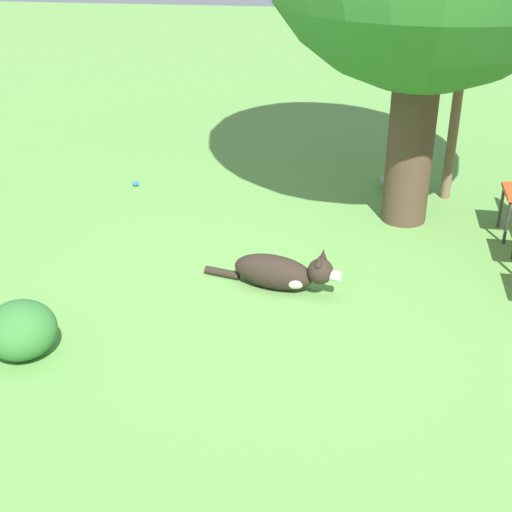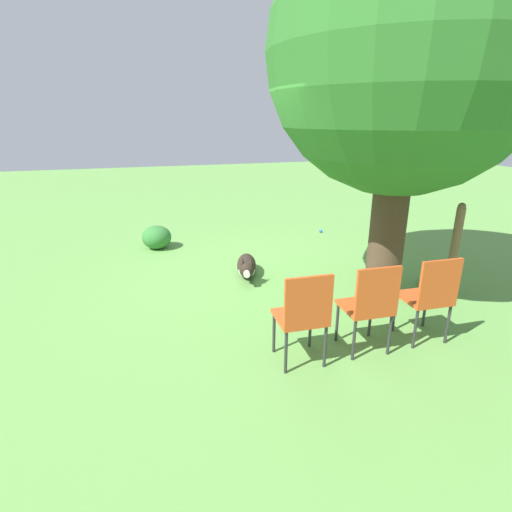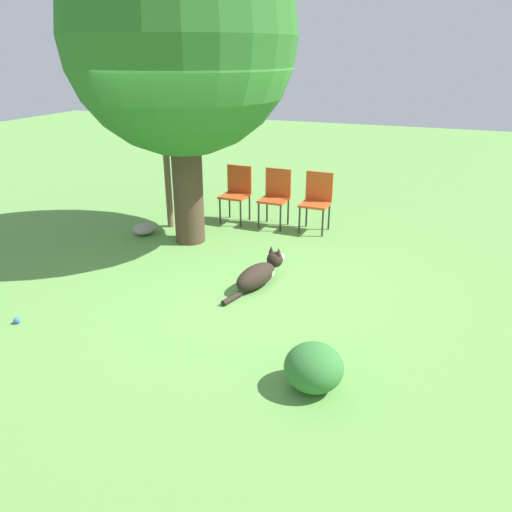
{
  "view_description": "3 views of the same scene",
  "coord_description": "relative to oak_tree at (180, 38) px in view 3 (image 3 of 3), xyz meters",
  "views": [
    {
      "loc": [
        0.1,
        -5.77,
        2.98
      ],
      "look_at": [
        -0.55,
        -0.65,
        0.3
      ],
      "focal_mm": 50.0,
      "sensor_mm": 36.0,
      "label": 1
    },
    {
      "loc": [
        4.91,
        -2.09,
        2.2
      ],
      "look_at": [
        -0.32,
        -0.5,
        0.3
      ],
      "focal_mm": 28.0,
      "sensor_mm": 36.0,
      "label": 2
    },
    {
      "loc": [
        -5.57,
        -2.64,
        2.69
      ],
      "look_at": [
        -0.4,
        -0.62,
        0.41
      ],
      "focal_mm": 35.0,
      "sensor_mm": 36.0,
      "label": 3
    }
  ],
  "objects": [
    {
      "name": "ground_plane",
      "position": [
        -0.75,
        -0.91,
        -2.85
      ],
      "size": [
        30.0,
        30.0,
        0.0
      ],
      "primitive_type": "plane",
      "color": "#609947"
    },
    {
      "name": "oak_tree",
      "position": [
        0.0,
        0.0,
        0.0
      ],
      "size": [
        3.13,
        3.13,
        4.44
      ],
      "color": "#4C3828",
      "rests_on": "ground_plane"
    },
    {
      "name": "dog",
      "position": [
        -1.08,
        -1.55,
        -2.7
      ],
      "size": [
        1.18,
        0.46,
        0.41
      ],
      "rotation": [
        0.0,
        0.0,
        6.02
      ],
      "color": "#2D231C",
      "rests_on": "ground_plane"
    },
    {
      "name": "fence_post",
      "position": [
        0.48,
        0.63,
        -2.21
      ],
      "size": [
        0.1,
        0.1,
        1.27
      ],
      "color": "brown",
      "rests_on": "ground_plane"
    },
    {
      "name": "red_chair_0",
      "position": [
        1.19,
        -1.65,
        -2.32
      ],
      "size": [
        0.44,
        0.46,
        0.93
      ],
      "rotation": [
        0.0,
        0.0,
        3.11
      ],
      "color": "#D14C1E",
      "rests_on": "ground_plane"
    },
    {
      "name": "red_chair_1",
      "position": [
        1.19,
        -0.96,
        -2.32
      ],
      "size": [
        0.44,
        0.46,
        0.93
      ],
      "rotation": [
        0.0,
        0.0,
        3.11
      ],
      "color": "#D14C1E",
      "rests_on": "ground_plane"
    },
    {
      "name": "red_chair_2",
      "position": [
        1.18,
        -0.27,
        -2.32
      ],
      "size": [
        0.44,
        0.46,
        0.93
      ],
      "rotation": [
        0.0,
        0.0,
        3.11
      ],
      "color": "#D14C1E",
      "rests_on": "ground_plane"
    },
    {
      "name": "tennis_ball",
      "position": [
        -2.91,
        0.52,
        -2.82
      ],
      "size": [
        0.07,
        0.07,
        0.07
      ],
      "color": "blue",
      "rests_on": "ground_plane"
    },
    {
      "name": "garden_rock",
      "position": [
        0.01,
        0.83,
        -2.77
      ],
      "size": [
        0.42,
        0.33,
        0.17
      ],
      "color": "gray",
      "rests_on": "ground_plane"
    },
    {
      "name": "low_shrub",
      "position": [
        -2.83,
        -2.71,
        -2.65
      ],
      "size": [
        0.51,
        0.51,
        0.41
      ],
      "color": "#337533",
      "rests_on": "ground_plane"
    }
  ]
}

